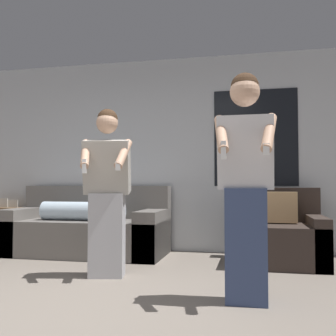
{
  "coord_description": "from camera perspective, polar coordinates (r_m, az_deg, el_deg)",
  "views": [
    {
      "loc": [
        1.27,
        -2.53,
        0.91
      ],
      "look_at": [
        0.53,
        0.92,
        1.07
      ],
      "focal_mm": 42.0,
      "sensor_mm": 36.0,
      "label": 1
    }
  ],
  "objects": [
    {
      "name": "side_table",
      "position": [
        6.3,
        -22.75,
        -6.08
      ],
      "size": [
        0.55,
        0.37,
        0.74
      ],
      "color": "brown",
      "rests_on": "ground_plane"
    },
    {
      "name": "couch",
      "position": [
        5.39,
        -11.59,
        -8.76
      ],
      "size": [
        2.1,
        0.94,
        0.9
      ],
      "color": "slate",
      "rests_on": "ground_plane"
    },
    {
      "name": "armchair",
      "position": [
        4.83,
        16.17,
        -9.61
      ],
      "size": [
        0.94,
        0.93,
        0.88
      ],
      "color": "#332823",
      "rests_on": "ground_plane"
    },
    {
      "name": "ground_plane",
      "position": [
        2.98,
        -14.77,
        -20.27
      ],
      "size": [
        14.0,
        14.0,
        0.0
      ],
      "primitive_type": "plane",
      "color": "slate"
    },
    {
      "name": "wall_back",
      "position": [
        5.57,
        -0.93,
        2.04
      ],
      "size": [
        6.87,
        0.07,
        2.7
      ],
      "color": "silver",
      "rests_on": "ground_plane"
    },
    {
      "name": "person_right",
      "position": [
        3.13,
        11.2,
        -2.18
      ],
      "size": [
        0.49,
        0.48,
        1.8
      ],
      "color": "#384770",
      "rests_on": "ground_plane"
    },
    {
      "name": "person_left",
      "position": [
        3.99,
        -8.83,
        -3.41
      ],
      "size": [
        0.51,
        0.55,
        1.68
      ],
      "color": "#B2B2B7",
      "rests_on": "ground_plane"
    }
  ]
}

